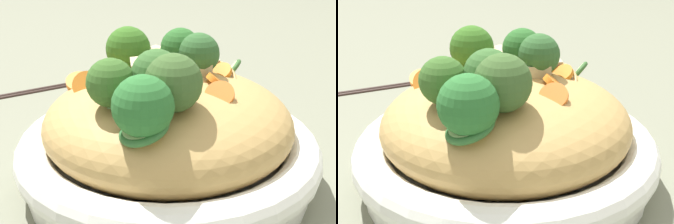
{
  "view_description": "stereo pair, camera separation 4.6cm",
  "coord_description": "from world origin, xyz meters",
  "views": [
    {
      "loc": [
        -0.41,
        -0.09,
        0.26
      ],
      "look_at": [
        0.0,
        0.0,
        0.08
      ],
      "focal_mm": 46.5,
      "sensor_mm": 36.0,
      "label": 1
    },
    {
      "loc": [
        -0.4,
        -0.13,
        0.26
      ],
      "look_at": [
        0.0,
        0.0,
        0.08
      ],
      "focal_mm": 46.5,
      "sensor_mm": 36.0,
      "label": 2
    }
  ],
  "objects": [
    {
      "name": "ground_plane",
      "position": [
        0.0,
        0.0,
        0.0
      ],
      "size": [
        3.0,
        3.0,
        0.0
      ],
      "primitive_type": "plane",
      "color": "slate"
    },
    {
      "name": "chicken_chunks",
      "position": [
        0.03,
        0.01,
        0.12
      ],
      "size": [
        0.1,
        0.09,
        0.03
      ],
      "color": "#D0B48D",
      "rests_on": "serving_bowl"
    },
    {
      "name": "broccoli_florets",
      "position": [
        -0.03,
        0.01,
        0.13
      ],
      "size": [
        0.2,
        0.14,
        0.07
      ],
      "color": "#9AC377",
      "rests_on": "serving_bowl"
    },
    {
      "name": "noodle_heap",
      "position": [
        -0.0,
        -0.0,
        0.07
      ],
      "size": [
        0.26,
        0.26,
        0.1
      ],
      "color": "tan",
      "rests_on": "serving_bowl"
    },
    {
      "name": "carrot_coins",
      "position": [
        0.01,
        0.02,
        0.11
      ],
      "size": [
        0.11,
        0.19,
        0.03
      ],
      "color": "orange",
      "rests_on": "serving_bowl"
    },
    {
      "name": "zucchini_slices",
      "position": [
        -0.02,
        -0.0,
        0.11
      ],
      "size": [
        0.24,
        0.12,
        0.06
      ],
      "color": "beige",
      "rests_on": "serving_bowl"
    },
    {
      "name": "serving_bowl",
      "position": [
        0.0,
        0.0,
        0.03
      ],
      "size": [
        0.32,
        0.32,
        0.06
      ],
      "color": "white",
      "rests_on": "ground_plane"
    },
    {
      "name": "chopsticks_pair",
      "position": [
        0.18,
        0.31,
        0.0
      ],
      "size": [
        0.17,
        0.18,
        0.01
      ],
      "color": "black",
      "rests_on": "ground_plane"
    }
  ]
}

